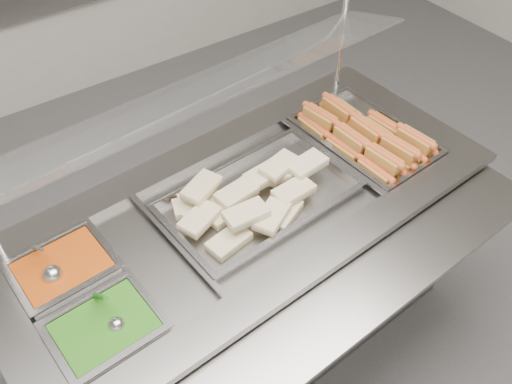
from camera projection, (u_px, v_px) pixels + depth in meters
steam_counter at (247, 278)px, 2.20m from camera, size 1.78×0.88×0.83m
tray_rail at (344, 302)px, 1.67m from camera, size 1.67×0.45×0.05m
sneeze_guard at (204, 91)px, 1.78m from camera, size 1.54×0.37×0.41m
pan_hotdogs at (364, 142)px, 2.19m from camera, size 0.35×0.53×0.09m
pan_wraps at (258, 200)px, 1.95m from camera, size 0.65×0.41×0.06m
pan_beans at (65, 273)px, 1.74m from camera, size 0.29×0.24×0.09m
pan_peas at (107, 333)px, 1.59m from camera, size 0.29×0.24×0.09m
hotdogs_in_buns at (366, 137)px, 2.14m from camera, size 0.31×0.49×0.11m
tortilla_wraps at (248, 195)px, 1.91m from camera, size 0.58×0.35×0.09m
ladle at (52, 273)px, 1.69m from camera, size 0.06×0.17×0.14m
serving_spoon at (114, 320)px, 1.57m from camera, size 0.05×0.16×0.14m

